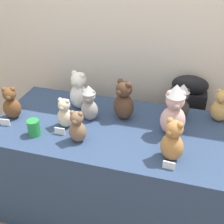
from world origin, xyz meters
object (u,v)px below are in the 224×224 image
Objects in this scene: teddy_bear_honey at (221,106)px; teddy_bear_mocha at (77,127)px; teddy_bear_ash at (89,103)px; teddy_bear_chestnut at (11,104)px; teddy_bear_snow at (79,91)px; display_table at (112,169)px; teddy_bear_blush at (174,111)px; teddy_bear_cream at (65,114)px; teddy_bear_caramel at (172,141)px; teddy_bear_cocoa at (124,101)px; teddy_bear_charcoal at (181,102)px; party_cup_green at (34,128)px; instrument_case at (183,129)px.

teddy_bear_honey is 0.99m from teddy_bear_mocha.
teddy_bear_mocha is 0.83× the size of teddy_bear_ash.
teddy_bear_chestnut is 1.10× the size of teddy_bear_mocha.
teddy_bear_honey is at bearing 22.69° from teddy_bear_snow.
teddy_bear_blush is at bearing 5.75° from display_table.
teddy_bear_cream is at bearing -144.89° from teddy_bear_honey.
teddy_bear_ash reaches higher than teddy_bear_mocha.
teddy_bear_ash is (-0.60, 0.26, 0.00)m from teddy_bear_caramel.
display_table is at bearing 50.41° from teddy_bear_mocha.
teddy_bear_honey is 1.00m from teddy_bear_snow.
teddy_bear_cocoa is at bearing 8.64° from teddy_bear_snow.
display_table is 5.99× the size of teddy_bear_charcoal.
teddy_bear_snow reaches higher than teddy_bear_honey.
teddy_bear_cream is (-0.31, -0.08, 0.49)m from display_table.
teddy_bear_cocoa is 0.35m from teddy_bear_snow.
teddy_bear_caramel reaches higher than teddy_bear_honey.
party_cup_green is (-0.30, -0.02, -0.05)m from teddy_bear_mocha.
teddy_bear_chestnut reaches higher than display_table.
teddy_bear_caramel reaches higher than teddy_bear_mocha.
teddy_bear_blush is (0.39, 0.04, 0.57)m from display_table.
teddy_bear_cream reaches higher than party_cup_green.
teddy_bear_blush reaches higher than teddy_bear_snow.
teddy_bear_honey is at bearing 23.68° from party_cup_green.
teddy_bear_ash is at bearing -133.81° from teddy_bear_cocoa.
teddy_bear_cocoa is 1.23× the size of teddy_bear_honey.
party_cup_green is at bearing -141.05° from teddy_bear_honey.
teddy_bear_ash reaches higher than teddy_bear_cream.
teddy_bear_cream is (-1.00, -0.36, -0.01)m from teddy_bear_honey.
teddy_bear_charcoal is 1.25× the size of teddy_bear_cream.
teddy_bear_honey is 0.68× the size of teddy_bear_blush.
teddy_bear_snow reaches higher than teddy_bear_mocha.
teddy_bear_ash is at bearing 167.81° from teddy_bear_blush.
teddy_bear_charcoal is 1.23× the size of teddy_bear_mocha.
teddy_bear_mocha is (-0.17, -0.21, 0.50)m from display_table.
instrument_case is at bearing 38.65° from party_cup_green.
teddy_bear_honey is at bearing 39.63° from teddy_bear_cocoa.
instrument_case is 1.05m from teddy_bear_mocha.
teddy_bear_cocoa is at bearing 164.15° from teddy_bear_caramel.
teddy_bear_cream is (-0.00, -0.26, -0.04)m from teddy_bear_snow.
teddy_bear_cocoa reaches higher than teddy_bear_ash.
teddy_bear_honey is 0.57m from teddy_bear_caramel.
display_table is 0.72m from instrument_case.
teddy_bear_mocha is 1.02× the size of teddy_bear_cream.
teddy_bear_ash reaches higher than party_cup_green.
teddy_bear_snow reaches higher than teddy_bear_chestnut.
teddy_bear_snow reaches higher than teddy_bear_caramel.
teddy_bear_cream is at bearing -167.39° from teddy_bear_charcoal.
teddy_bear_ash is (0.12, -0.13, -0.01)m from teddy_bear_snow.
teddy_bear_cream is at bearing 178.32° from teddy_bear_blush.
teddy_bear_ash is (-0.65, -0.48, 0.41)m from instrument_case.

